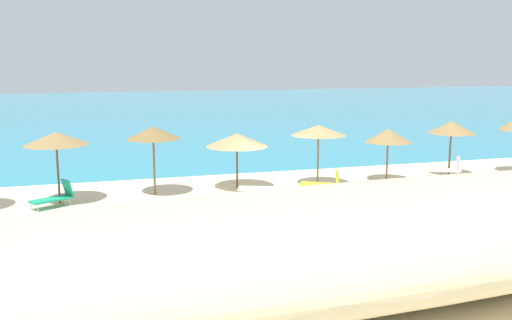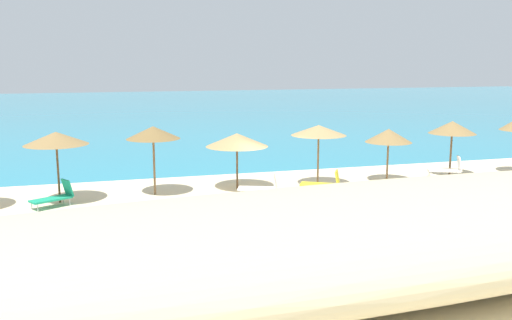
# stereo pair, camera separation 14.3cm
# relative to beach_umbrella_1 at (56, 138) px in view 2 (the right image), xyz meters

# --- Properties ---
(ground_plane) EXTENTS (160.00, 160.00, 0.00)m
(ground_plane) POSITION_rel_beach_umbrella_1_xyz_m (8.36, -1.77, -2.55)
(ground_plane) COLOR beige
(sea_water) EXTENTS (160.00, 76.48, 0.01)m
(sea_water) POSITION_rel_beach_umbrella_1_xyz_m (8.36, 41.80, -2.55)
(sea_water) COLOR teal
(sea_water) RESTS_ON ground_plane
(dune_ridge) EXTENTS (43.30, 9.23, 2.35)m
(dune_ridge) POSITION_rel_beach_umbrella_1_xyz_m (8.67, -10.46, -1.37)
(dune_ridge) COLOR beige
(dune_ridge) RESTS_ON ground_plane
(beach_umbrella_1) EXTENTS (2.45, 2.45, 2.81)m
(beach_umbrella_1) POSITION_rel_beach_umbrella_1_xyz_m (0.00, 0.00, 0.00)
(beach_umbrella_1) COLOR brown
(beach_umbrella_1) RESTS_ON ground_plane
(beach_umbrella_2) EXTENTS (2.21, 2.21, 2.87)m
(beach_umbrella_2) POSITION_rel_beach_umbrella_1_xyz_m (3.74, 0.32, 0.05)
(beach_umbrella_2) COLOR brown
(beach_umbrella_2) RESTS_ON ground_plane
(beach_umbrella_3) EXTENTS (2.69, 2.69, 2.44)m
(beach_umbrella_3) POSITION_rel_beach_umbrella_1_xyz_m (7.30, 0.38, -0.40)
(beach_umbrella_3) COLOR brown
(beach_umbrella_3) RESTS_ON ground_plane
(beach_umbrella_4) EXTENTS (2.43, 2.43, 2.74)m
(beach_umbrella_4) POSITION_rel_beach_umbrella_1_xyz_m (10.86, -0.13, -0.04)
(beach_umbrella_4) COLOR brown
(beach_umbrella_4) RESTS_ON ground_plane
(beach_umbrella_5) EXTENTS (2.12, 2.12, 2.46)m
(beach_umbrella_5) POSITION_rel_beach_umbrella_1_xyz_m (14.27, -0.16, -0.40)
(beach_umbrella_5) COLOR brown
(beach_umbrella_5) RESTS_ON ground_plane
(beach_umbrella_6) EXTENTS (2.24, 2.24, 2.65)m
(beach_umbrella_6) POSITION_rel_beach_umbrella_1_xyz_m (17.99, 0.37, -0.21)
(beach_umbrella_6) COLOR brown
(beach_umbrella_6) RESTS_ON ground_plane
(lounge_chair_0) EXTENTS (1.66, 1.31, 0.98)m
(lounge_chair_0) POSITION_rel_beach_umbrella_1_xyz_m (-0.12, -0.59, -2.14)
(lounge_chair_0) COLOR #199972
(lounge_chair_0) RESTS_ON ground_plane
(lounge_chair_1) EXTENTS (1.74, 1.38, 1.01)m
(lounge_chair_1) POSITION_rel_beach_umbrella_1_xyz_m (10.59, -1.47, -2.10)
(lounge_chair_1) COLOR yellow
(lounge_chair_1) RESTS_ON ground_plane
(lounge_chair_2) EXTENTS (1.63, 1.17, 1.07)m
(lounge_chair_2) POSITION_rel_beach_umbrella_1_xyz_m (17.48, -0.23, -2.08)
(lounge_chair_2) COLOR white
(lounge_chair_2) RESTS_ON ground_plane
(lounge_chair_3) EXTENTS (1.73, 1.20, 0.94)m
(lounge_chair_3) POSITION_rel_beach_umbrella_1_xyz_m (7.95, -1.15, -2.17)
(lounge_chair_3) COLOR white
(lounge_chair_3) RESTS_ON ground_plane
(cooler_box) EXTENTS (0.64, 0.62, 0.38)m
(cooler_box) POSITION_rel_beach_umbrella_1_xyz_m (5.17, -4.30, -2.36)
(cooler_box) COLOR red
(cooler_box) RESTS_ON ground_plane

